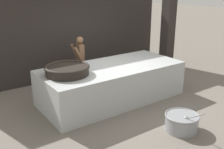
{
  "coord_description": "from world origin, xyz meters",
  "views": [
    {
      "loc": [
        -3.71,
        -5.29,
        2.91
      ],
      "look_at": [
        0.0,
        0.0,
        0.7
      ],
      "focal_mm": 42.0,
      "sensor_mm": 36.0,
      "label": 1
    }
  ],
  "objects": [
    {
      "name": "prep_bowl_vegetables",
      "position": [
        0.28,
        -2.14,
        0.2
      ],
      "size": [
        0.72,
        0.93,
        0.64
      ],
      "color": "gray",
      "rests_on": "ground_plane"
    },
    {
      "name": "hearth_platform",
      "position": [
        0.0,
        0.0,
        0.46
      ],
      "size": [
        3.72,
        1.67,
        0.93
      ],
      "color": "#B2B7B7",
      "rests_on": "ground_plane"
    },
    {
      "name": "cook",
      "position": [
        -0.18,
        1.38,
        0.81
      ],
      "size": [
        0.42,
        0.59,
        1.5
      ],
      "rotation": [
        0.0,
        0.0,
        2.9
      ],
      "color": "brown",
      "rests_on": "ground_plane"
    },
    {
      "name": "ground_plane",
      "position": [
        0.0,
        0.0,
        0.0
      ],
      "size": [
        60.0,
        60.0,
        0.0
      ],
      "primitive_type": "plane",
      "color": "slate"
    },
    {
      "name": "back_wall",
      "position": [
        0.0,
        2.37,
        1.6
      ],
      "size": [
        6.88,
        0.24,
        3.2
      ],
      "primitive_type": "cube",
      "color": "#2D2826",
      "rests_on": "ground_plane"
    },
    {
      "name": "giant_wok_near",
      "position": [
        -1.24,
        0.05,
        1.05
      ],
      "size": [
        1.05,
        1.05,
        0.22
      ],
      "color": "black",
      "rests_on": "hearth_platform"
    },
    {
      "name": "support_pillar",
      "position": [
        2.94,
        0.89,
        1.6
      ],
      "size": [
        0.35,
        0.35,
        3.2
      ],
      "primitive_type": "cube",
      "color": "#2D2826",
      "rests_on": "ground_plane"
    }
  ]
}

